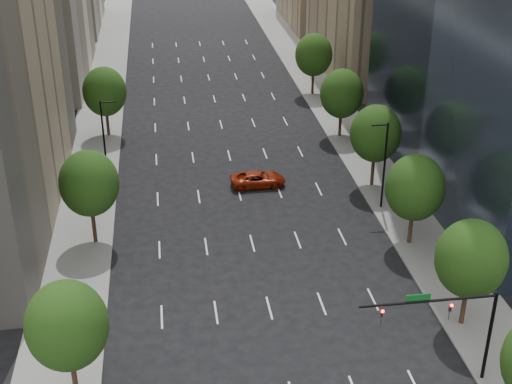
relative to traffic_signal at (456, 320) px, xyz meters
name	(u,v)px	position (x,y,z in m)	size (l,w,h in m)	color
sidewalk_left	(86,203)	(-26.03, 30.00, -5.10)	(6.00, 200.00, 0.15)	slate
sidewalk_right	(385,184)	(4.97, 30.00, -5.10)	(6.00, 200.00, 0.15)	slate
tree_right_1	(471,259)	(3.47, 6.00, 0.58)	(5.20, 5.20, 8.75)	#382316
tree_right_2	(415,188)	(3.47, 18.00, 0.43)	(5.20, 5.20, 8.61)	#382316
tree_right_3	(376,134)	(3.47, 30.00, 0.72)	(5.20, 5.20, 8.89)	#382316
tree_right_4	(342,94)	(3.47, 44.00, 0.29)	(5.20, 5.20, 8.46)	#382316
tree_right_5	(314,55)	(3.47, 60.00, 0.58)	(5.20, 5.20, 8.75)	#382316
tree_left_0	(67,326)	(-24.53, 2.00, 0.58)	(5.20, 5.20, 8.75)	#382316
tree_left_1	(89,183)	(-24.53, 22.00, 0.79)	(5.20, 5.20, 8.97)	#382316
tree_left_2	(105,92)	(-24.53, 48.00, 0.50)	(5.20, 5.20, 8.68)	#382316
streetlight_rn	(384,163)	(2.91, 25.00, -0.33)	(1.70, 0.20, 9.00)	black
streetlight_ln	(105,139)	(-23.96, 35.00, -0.33)	(1.70, 0.20, 9.00)	black
traffic_signal	(456,320)	(0.00, 0.00, 0.00)	(9.12, 0.40, 7.38)	black
car_red_far	(258,179)	(-8.36, 31.62, -4.38)	(2.63, 5.70, 1.58)	maroon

